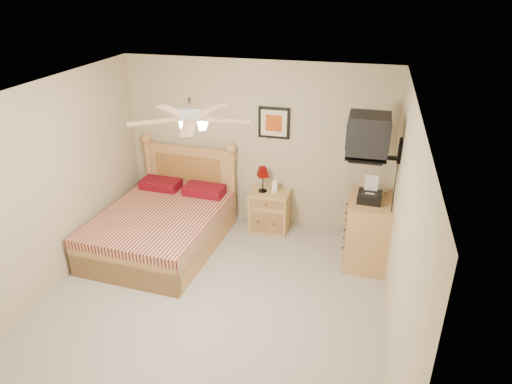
% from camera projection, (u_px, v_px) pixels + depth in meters
% --- Properties ---
extents(floor, '(4.50, 4.50, 0.00)m').
position_uv_depth(floor, '(209.00, 308.00, 5.36)').
color(floor, '#9E998F').
rests_on(floor, ground).
extents(ceiling, '(4.00, 4.50, 0.04)m').
position_uv_depth(ceiling, '(197.00, 98.00, 4.28)').
color(ceiling, white).
rests_on(ceiling, ground).
extents(wall_back, '(4.00, 0.04, 2.50)m').
position_uv_depth(wall_back, '(256.00, 145.00, 6.79)').
color(wall_back, tan).
rests_on(wall_back, ground).
extents(wall_front, '(4.00, 0.04, 2.50)m').
position_uv_depth(wall_front, '(80.00, 380.00, 2.85)').
color(wall_front, tan).
rests_on(wall_front, ground).
extents(wall_left, '(0.04, 4.50, 2.50)m').
position_uv_depth(wall_left, '(41.00, 194.00, 5.27)').
color(wall_left, tan).
rests_on(wall_left, ground).
extents(wall_right, '(0.04, 4.50, 2.50)m').
position_uv_depth(wall_right, '(400.00, 239.00, 4.38)').
color(wall_right, tan).
rests_on(wall_right, ground).
extents(bed, '(1.66, 2.11, 1.31)m').
position_uv_depth(bed, '(158.00, 206.00, 6.31)').
color(bed, '#A68148').
rests_on(bed, ground).
extents(nightstand, '(0.57, 0.43, 0.62)m').
position_uv_depth(nightstand, '(270.00, 211.00, 6.92)').
color(nightstand, '#B48945').
rests_on(nightstand, ground).
extents(table_lamp, '(0.26, 0.26, 0.39)m').
position_uv_depth(table_lamp, '(263.00, 179.00, 6.74)').
color(table_lamp, '#590401').
rests_on(table_lamp, nightstand).
extents(lotion_bottle, '(0.12, 0.12, 0.25)m').
position_uv_depth(lotion_bottle, '(275.00, 185.00, 6.73)').
color(lotion_bottle, white).
rests_on(lotion_bottle, nightstand).
extents(framed_picture, '(0.46, 0.04, 0.46)m').
position_uv_depth(framed_picture, '(274.00, 123.00, 6.55)').
color(framed_picture, black).
rests_on(framed_picture, wall_back).
extents(dresser, '(0.56, 0.80, 0.93)m').
position_uv_depth(dresser, '(368.00, 231.00, 6.06)').
color(dresser, '#AB854B').
rests_on(dresser, ground).
extents(fax_machine, '(0.31, 0.33, 0.32)m').
position_uv_depth(fax_machine, '(370.00, 190.00, 5.74)').
color(fax_machine, black).
rests_on(fax_machine, dresser).
extents(magazine_lower, '(0.24, 0.31, 0.03)m').
position_uv_depth(magazine_lower, '(369.00, 189.00, 6.10)').
color(magazine_lower, beige).
rests_on(magazine_lower, dresser).
extents(magazine_upper, '(0.26, 0.33, 0.02)m').
position_uv_depth(magazine_upper, '(371.00, 187.00, 6.10)').
color(magazine_upper, gray).
rests_on(magazine_upper, magazine_lower).
extents(wall_tv, '(0.56, 0.46, 0.58)m').
position_uv_depth(wall_tv, '(381.00, 138.00, 5.36)').
color(wall_tv, black).
rests_on(wall_tv, wall_right).
extents(ceiling_fan, '(1.14, 1.14, 0.28)m').
position_uv_depth(ceiling_fan, '(190.00, 118.00, 4.17)').
color(ceiling_fan, silver).
rests_on(ceiling_fan, ceiling).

